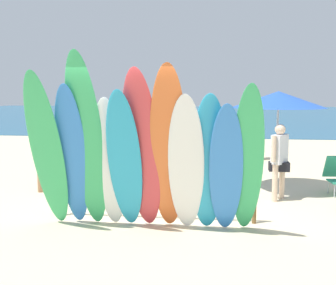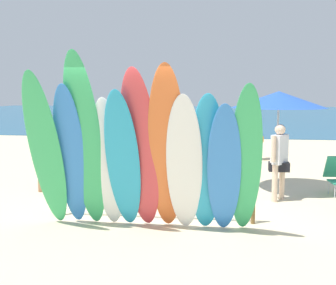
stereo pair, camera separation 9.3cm
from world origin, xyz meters
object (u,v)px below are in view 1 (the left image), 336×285
surfboard_rack (153,189)px  surfboard_orange_6 (168,150)px  surfboard_blue_1 (72,157)px  surfboard_teal_8 (208,164)px  surfboard_red_5 (142,151)px  surfboard_white_7 (186,164)px  surfboard_white_3 (110,163)px  beachgoer_by_water (47,146)px  surfboard_green_0 (47,152)px  surfboard_blue_9 (226,170)px  beach_umbrella (278,100)px  beachgoer_photographing (256,133)px  surfboard_green_10 (248,161)px  surfboard_teal_4 (125,161)px  surfboard_green_2 (87,143)px  beachgoer_near_rack (131,124)px  beachgoer_strolling (279,157)px  distant_boat (107,120)px  beachgoer_midbeach (230,144)px

surfboard_rack → surfboard_orange_6: 1.07m
surfboard_blue_1 → surfboard_teal_8: size_ratio=1.08×
surfboard_red_5 → surfboard_white_7: surfboard_red_5 is taller
surfboard_white_3 → beachgoer_by_water: (-2.00, 2.32, -0.05)m
surfboard_green_0 → surfboard_blue_9: size_ratio=1.24×
surfboard_blue_9 → beachgoer_by_water: size_ratio=1.22×
surfboard_white_7 → beach_umbrella: 3.66m
beachgoer_photographing → surfboard_green_10: bearing=5.3°
surfboard_teal_4 → surfboard_red_5: surfboard_red_5 is taller
surfboard_green_2 → surfboard_teal_4: bearing=3.4°
surfboard_green_2 → beachgoer_near_rack: (-1.25, 9.05, -0.41)m
beachgoer_strolling → beach_umbrella: 1.40m
beach_umbrella → distant_boat: size_ratio=0.50×
beachgoer_near_rack → distant_boat: 14.28m
surfboard_green_2 → surfboard_red_5: size_ratio=1.09×
surfboard_green_2 → surfboard_teal_8: 1.88m
beach_umbrella → beachgoer_strolling: bearing=-93.8°
beachgoer_by_water → surfboard_green_0: bearing=-102.1°
surfboard_white_7 → beach_umbrella: beach_umbrella is taller
surfboard_rack → surfboard_blue_9: size_ratio=1.65×
beachgoer_photographing → beach_umbrella: bearing=12.4°
beachgoer_strolling → beachgoer_midbeach: (-0.93, 1.93, -0.01)m
surfboard_blue_9 → distant_boat: surfboard_blue_9 is taller
surfboard_blue_9 → beachgoer_photographing: 7.38m
surfboard_blue_1 → surfboard_red_5: size_ratio=0.92×
surfboard_blue_1 → surfboard_blue_9: bearing=-6.5°
surfboard_white_7 → surfboard_teal_8: surfboard_teal_8 is taller
surfboard_white_7 → beach_umbrella: bearing=60.1°
surfboard_rack → surfboard_white_7: (0.61, -0.63, 0.55)m
distant_boat → surfboard_rack: bearing=-72.7°
beachgoer_near_rack → surfboard_orange_6: bearing=121.7°
surfboard_white_3 → surfboard_red_5: surfboard_red_5 is taller
beachgoer_near_rack → distant_boat: size_ratio=0.39×
surfboard_rack → beachgoer_near_rack: bearing=104.5°
surfboard_orange_6 → surfboard_teal_8: size_ratio=1.22×
beachgoer_midbeach → surfboard_white_3: bearing=79.1°
surfboard_green_2 → surfboard_blue_9: size_ratio=1.36×
surfboard_teal_4 → beachgoer_photographing: size_ratio=1.57×
surfboard_teal_8 → beachgoer_photographing: surfboard_teal_8 is taller
surfboard_teal_4 → beach_umbrella: bearing=50.7°
surfboard_blue_9 → beachgoer_midbeach: (0.14, 4.18, -0.13)m
beachgoer_strolling → beachgoer_by_water: 4.85m
surfboard_teal_8 → surfboard_teal_4: bearing=179.6°
beachgoer_midbeach → beachgoer_near_rack: size_ratio=0.90×
surfboard_green_0 → distant_boat: size_ratio=0.61×
surfboard_green_0 → surfboard_orange_6: (1.86, 0.10, 0.05)m
surfboard_blue_1 → surfboard_red_5: bearing=-6.5°
surfboard_blue_1 → beachgoer_by_water: surfboard_blue_1 is taller
surfboard_white_7 → beachgoer_by_water: 3.98m
surfboard_red_5 → surfboard_white_3: bearing=176.9°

